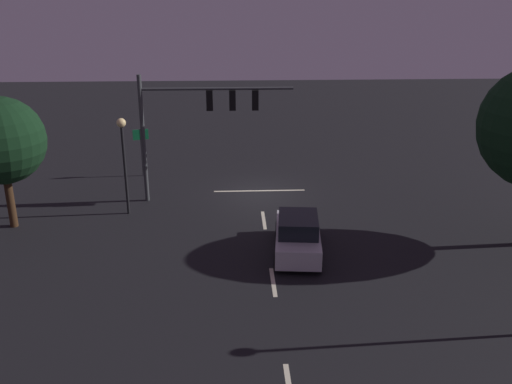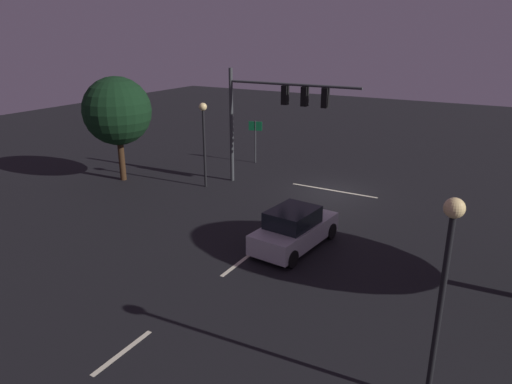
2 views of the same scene
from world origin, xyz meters
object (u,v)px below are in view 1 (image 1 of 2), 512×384
Objects in this scene: street_lamp_right_kerb at (123,147)px; tree_right_near at (1,141)px; traffic_signal_assembly at (198,113)px; car_approaching at (298,235)px; route_sign at (141,142)px.

tree_right_near is at bearing 15.05° from street_lamp_right_kerb.
traffic_signal_assembly reaches higher than street_lamp_right_kerb.
car_approaching is at bearing 123.90° from traffic_signal_assembly.
street_lamp_right_kerb is 5.31m from tree_right_near.
route_sign is 9.06m from tree_right_near.
route_sign is (7.96, -10.66, 1.26)m from car_approaching.
car_approaching is 13.74m from tree_right_near.
route_sign is (3.59, -4.16, -2.58)m from traffic_signal_assembly.
tree_right_near is (5.08, 1.37, 0.74)m from street_lamp_right_kerb.
traffic_signal_assembly is 2.68× the size of route_sign.
route_sign is at bearing -53.25° from car_approaching.
tree_right_near is at bearing -14.55° from car_approaching.
traffic_signal_assembly is at bearing -159.74° from tree_right_near.
traffic_signal_assembly is 1.26× the size of tree_right_near.
street_lamp_right_kerb is 1.67× the size of route_sign.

